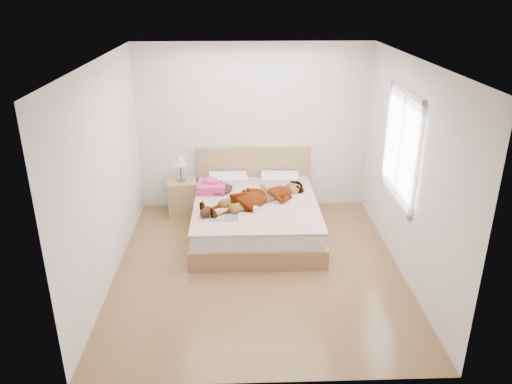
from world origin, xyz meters
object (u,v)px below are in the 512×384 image
Objects in this scene: phone at (223,180)px; bed at (256,214)px; magazine at (224,217)px; coffee_mug at (256,210)px; plush_toy at (206,212)px; woman at (257,194)px; towel at (211,186)px; nightstand at (182,195)px.

bed is at bearing -65.70° from phone.
magazine is 0.45m from coffee_mug.
magazine is at bearing -7.14° from plush_toy.
phone reaches higher than plush_toy.
plush_toy reaches higher than magazine.
bed is (-0.02, 0.08, -0.35)m from woman.
magazine is at bearing -119.74° from phone.
magazine is 3.99× the size of coffee_mug.
woman is at bearing -73.69° from bed.
plush_toy is at bearing -135.04° from phone.
towel is (-0.65, 0.31, 0.32)m from bed.
magazine is at bearing -164.51° from coffee_mug.
magazine is 0.47× the size of nightstand.
phone reaches higher than magazine.
coffee_mug is at bearing -44.99° from nightstand.
magazine is (0.21, -0.89, -0.08)m from towel.
phone is 0.41× the size of plush_toy.
towel is 1.73× the size of plush_toy.
bed is 4.98× the size of towel.
woman reaches higher than phone.
bed is at bearing 164.33° from woman.
plush_toy is (-0.67, -0.09, 0.02)m from coffee_mug.
bed is at bearing 39.16° from plush_toy.
bed is 1.31m from nightstand.
magazine is (-0.44, -0.58, 0.24)m from bed.
coffee_mug is at bearing -36.96° from woman.
nightstand reaches higher than magazine.
woman is 0.69m from magazine.
bed is 0.54m from coffee_mug.
woman reaches higher than coffee_mug.
coffee_mug is 0.68m from plush_toy.
woman is 0.36m from bed.
phone is at bearing -160.64° from woman.
phone is 0.92m from coffee_mug.
woman is 1.40m from nightstand.
phone is 0.92m from magazine.
woman is 0.64m from phone.
phone is 0.05× the size of bed.
woman reaches higher than plush_toy.
towel is at bearing -36.30° from nightstand.
woman is at bearing -29.93° from towel.
towel is 0.43× the size of nightstand.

